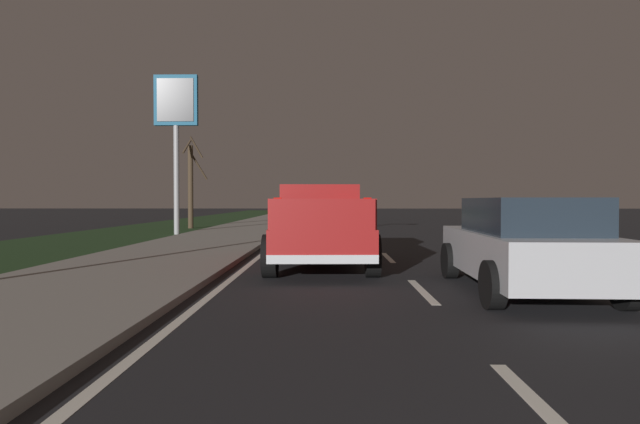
{
  "coord_description": "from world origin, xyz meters",
  "views": [
    {
      "loc": [
        -0.26,
        1.53,
        1.5
      ],
      "look_at": [
        12.25,
        1.75,
        1.23
      ],
      "focal_mm": 30.35,
      "sensor_mm": 36.0,
      "label": 1
    }
  ],
  "objects_px": {
    "sedan_tan": "(328,210)",
    "gas_price_sign": "(176,115)",
    "bare_tree_far": "(191,183)",
    "pickup_truck": "(320,226)",
    "sedan_silver": "(525,244)"
  },
  "relations": [
    {
      "from": "sedan_tan",
      "to": "gas_price_sign",
      "type": "relative_size",
      "value": 0.64
    },
    {
      "from": "bare_tree_far",
      "to": "sedan_tan",
      "type": "bearing_deg",
      "value": -32.32
    },
    {
      "from": "pickup_truck",
      "to": "gas_price_sign",
      "type": "bearing_deg",
      "value": 30.52
    },
    {
      "from": "pickup_truck",
      "to": "gas_price_sign",
      "type": "xyz_separation_m",
      "value": [
        11.01,
        6.49,
        4.34
      ]
    },
    {
      "from": "pickup_truck",
      "to": "sedan_tan",
      "type": "xyz_separation_m",
      "value": [
        27.81,
        -0.12,
        -0.13
      ]
    },
    {
      "from": "sedan_silver",
      "to": "bare_tree_far",
      "type": "distance_m",
      "value": 22.7
    },
    {
      "from": "gas_price_sign",
      "to": "bare_tree_far",
      "type": "distance_m",
      "value": 6.0
    },
    {
      "from": "sedan_tan",
      "to": "sedan_silver",
      "type": "bearing_deg",
      "value": -174.05
    },
    {
      "from": "sedan_silver",
      "to": "gas_price_sign",
      "type": "xyz_separation_m",
      "value": [
        14.77,
        9.9,
        4.46
      ]
    },
    {
      "from": "pickup_truck",
      "to": "sedan_tan",
      "type": "bearing_deg",
      "value": -0.24
    },
    {
      "from": "sedan_tan",
      "to": "sedan_silver",
      "type": "relative_size",
      "value": 1.0
    },
    {
      "from": "sedan_tan",
      "to": "bare_tree_far",
      "type": "relative_size",
      "value": 0.9
    },
    {
      "from": "sedan_silver",
      "to": "bare_tree_far",
      "type": "xyz_separation_m",
      "value": [
        20.01,
        10.6,
        1.62
      ]
    },
    {
      "from": "gas_price_sign",
      "to": "bare_tree_far",
      "type": "bearing_deg",
      "value": 7.69
    },
    {
      "from": "bare_tree_far",
      "to": "pickup_truck",
      "type": "bearing_deg",
      "value": -156.11
    }
  ]
}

